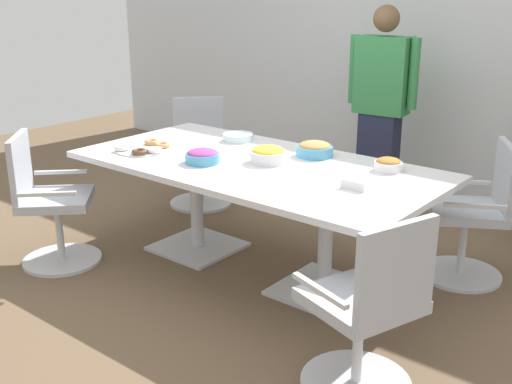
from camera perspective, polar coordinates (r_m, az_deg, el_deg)
The scene contains 15 objects.
ground_plane at distance 4.36m, azimuth 0.00°, elevation -6.93°, with size 10.00×10.00×0.01m, color brown.
back_wall at distance 6.02m, azimuth 14.96°, elevation 13.44°, with size 8.00×0.10×2.80m, color silver.
conference_table at distance 4.13m, azimuth 0.00°, elevation 0.99°, with size 2.40×1.20×0.75m.
office_chair_0 at distance 5.53m, azimuth -5.10°, elevation 3.09°, with size 0.76×0.76×0.91m.
office_chair_1 at distance 4.53m, azimuth -18.17°, elevation -1.30°, with size 0.76×0.76×0.91m.
office_chair_2 at distance 3.01m, azimuth 10.03°, elevation -10.90°, with size 0.68×0.68×0.91m.
office_chair_3 at distance 4.33m, azimuth 19.06°, elevation -2.32°, with size 0.74×0.74×0.91m.
person_standing_0 at distance 5.48m, azimuth 11.20°, elevation 7.72°, with size 0.61×0.26×1.69m.
snack_bowl_pretzels at distance 4.00m, azimuth 11.83°, elevation 2.46°, with size 0.17×0.17×0.08m.
snack_bowl_cookies at distance 4.26m, azimuth 5.32°, elevation 3.89°, with size 0.25×0.25×0.10m.
snack_bowl_candy_mix at distance 4.10m, azimuth -4.85°, elevation 3.25°, with size 0.22×0.22×0.09m.
snack_bowl_chips_yellow at distance 4.09m, azimuth 1.10°, elevation 3.41°, with size 0.24×0.24×0.11m.
donut_platter at distance 4.46m, azimuth -10.15°, elevation 3.93°, with size 0.38×0.37×0.04m.
plate_stack at distance 4.66m, azimuth -1.61°, elevation 4.96°, with size 0.22×0.22×0.05m.
napkin_pile at distance 3.65m, azimuth 9.26°, elevation 0.83°, with size 0.15×0.15×0.05m, color white.
Camera 1 is at (2.48, -3.06, 1.87)m, focal length 44.39 mm.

